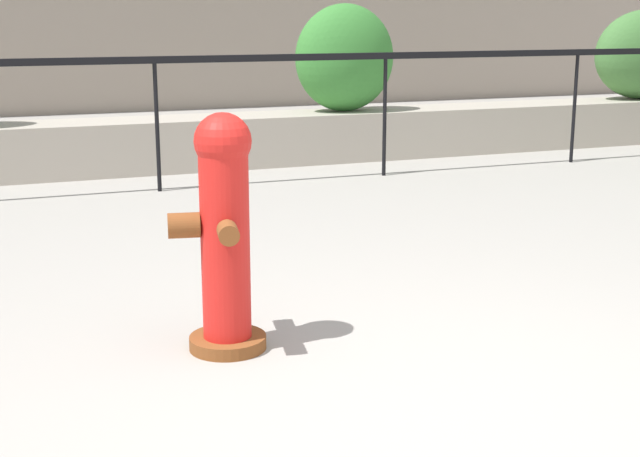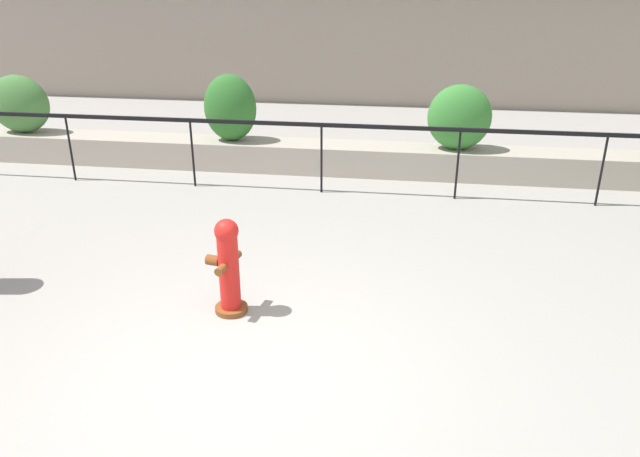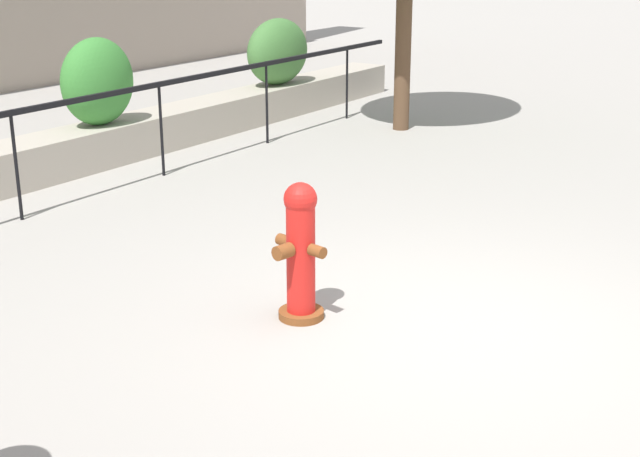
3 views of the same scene
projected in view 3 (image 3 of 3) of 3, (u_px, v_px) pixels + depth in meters
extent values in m
plane|color=#9E9991|center=(452.00, 328.00, 6.70)|extent=(120.00, 120.00, 0.00)
cube|color=black|center=(10.00, 113.00, 8.90)|extent=(15.00, 0.05, 0.06)
cylinder|color=black|center=(16.00, 166.00, 9.07)|extent=(0.04, 0.04, 1.15)
cylinder|color=black|center=(161.00, 129.00, 10.77)|extent=(0.04, 0.04, 1.15)
cylinder|color=black|center=(267.00, 103.00, 12.47)|extent=(0.04, 0.04, 1.15)
cylinder|color=black|center=(347.00, 83.00, 14.17)|extent=(0.04, 0.04, 1.15)
ellipsoid|color=#387F33|center=(98.00, 82.00, 11.24)|extent=(1.07, 0.67, 1.10)
ellipsoid|color=#427538|center=(278.00, 52.00, 14.33)|extent=(1.35, 0.70, 1.05)
cylinder|color=brown|center=(301.00, 314.00, 6.88)|extent=(0.41, 0.41, 0.06)
cylinder|color=red|center=(301.00, 259.00, 6.74)|extent=(0.26, 0.26, 0.85)
sphere|color=red|center=(300.00, 199.00, 6.59)|extent=(0.25, 0.25, 0.25)
cylinder|color=brown|center=(283.00, 252.00, 6.58)|extent=(0.16, 0.14, 0.11)
cylinder|color=brown|center=(285.00, 241.00, 6.82)|extent=(0.11, 0.14, 0.09)
cylinder|color=brown|center=(317.00, 251.00, 6.59)|extent=(0.11, 0.14, 0.09)
cylinder|color=brown|center=(403.00, 48.00, 13.17)|extent=(0.24, 0.24, 2.46)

